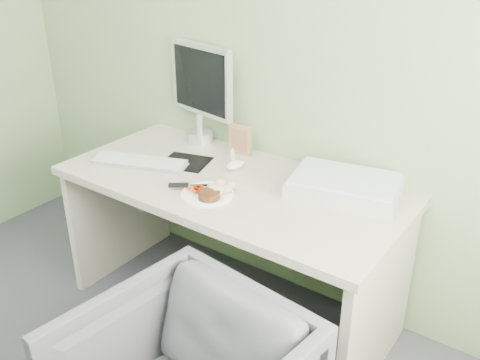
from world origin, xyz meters
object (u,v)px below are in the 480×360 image
Objects in this scene: plate at (207,194)px; monitor at (201,88)px; desk at (230,216)px; scanner at (345,187)px.

monitor is (-0.42, 0.48, 0.29)m from plate.
scanner reaches higher than desk.
monitor reaches higher than desk.
plate is at bearing -154.90° from scanner.
monitor reaches higher than plate.
scanner is at bearing 2.37° from monitor.
monitor is (-0.90, 0.13, 0.26)m from scanner.
scanner is at bearing 21.15° from desk.
plate is at bearing -38.60° from monitor.
desk is 6.97× the size of plate.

